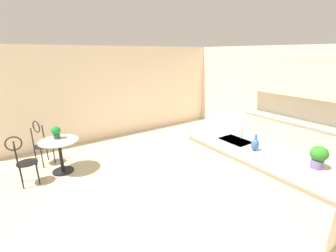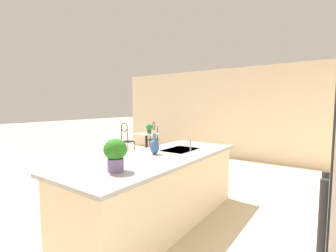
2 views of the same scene
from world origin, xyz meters
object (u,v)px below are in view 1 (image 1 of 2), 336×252
(vase_on_counter, at_px, (255,144))
(potted_plant_on_table, at_px, (56,132))
(bistro_table, at_px, (60,153))
(chair_near_window, at_px, (41,141))
(potted_plant_counter_far, at_px, (319,156))
(chair_by_island, at_px, (23,158))

(vase_on_counter, bearing_deg, potted_plant_on_table, -139.21)
(bistro_table, xyz_separation_m, chair_near_window, (-0.68, -0.28, 0.13))
(chair_near_window, height_order, potted_plant_counter_far, potted_plant_counter_far)
(chair_by_island, xyz_separation_m, potted_plant_counter_far, (3.66, 3.52, 0.54))
(chair_near_window, height_order, chair_by_island, same)
(bistro_table, xyz_separation_m, potted_plant_on_table, (-0.14, -0.00, 0.45))
(bistro_table, distance_m, potted_plant_counter_far, 4.79)
(potted_plant_on_table, distance_m, vase_on_counter, 4.03)
(potted_plant_on_table, xyz_separation_m, potted_plant_counter_far, (3.95, 2.83, 0.22))
(potted_plant_on_table, height_order, vase_on_counter, vase_on_counter)
(potted_plant_counter_far, relative_size, vase_on_counter, 1.18)
(potted_plant_counter_far, bearing_deg, vase_on_counter, -167.32)
(bistro_table, height_order, potted_plant_counter_far, potted_plant_counter_far)
(bistro_table, bearing_deg, vase_on_counter, 42.10)
(potted_plant_counter_far, xyz_separation_m, vase_on_counter, (-0.90, -0.20, -0.08))
(potted_plant_counter_far, bearing_deg, chair_by_island, -136.11)
(potted_plant_counter_far, height_order, vase_on_counter, potted_plant_counter_far)
(chair_by_island, bearing_deg, vase_on_counter, 50.25)
(chair_by_island, distance_m, potted_plant_counter_far, 5.10)
(chair_near_window, bearing_deg, potted_plant_on_table, 27.29)
(bistro_table, distance_m, vase_on_counter, 3.96)
(chair_by_island, height_order, vase_on_counter, vase_on_counter)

